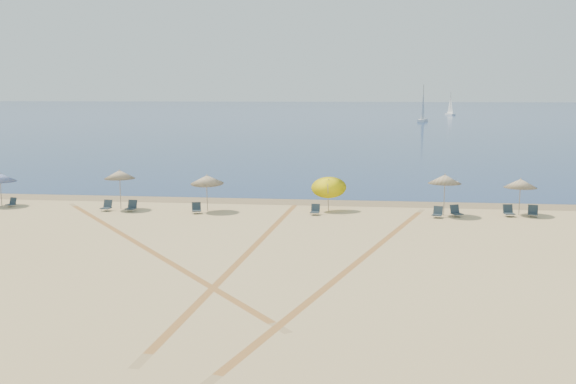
{
  "coord_description": "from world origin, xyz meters",
  "views": [
    {
      "loc": [
        5.01,
        -22.11,
        7.82
      ],
      "look_at": [
        0.0,
        20.0,
        1.3
      ],
      "focal_mm": 41.47,
      "sensor_mm": 36.0,
      "label": 1
    }
  ],
  "objects_px": {
    "umbrella_2": "(207,180)",
    "chair_8": "(509,211)",
    "chair_1": "(12,203)",
    "sailboat_0": "(423,111)",
    "umbrella_0": "(0,178)",
    "chair_6": "(438,213)",
    "umbrella_1": "(120,174)",
    "umbrella_4": "(445,179)",
    "sailboat_1": "(450,108)",
    "chair_4": "(197,209)",
    "chair_2": "(107,206)",
    "chair_7": "(456,211)",
    "chair_9": "(533,212)",
    "umbrella_5": "(520,183)",
    "umbrella_3": "(329,184)",
    "chair_3": "(132,206)",
    "chair_5": "(315,210)"
  },
  "relations": [
    {
      "from": "umbrella_0",
      "to": "chair_1",
      "type": "xyz_separation_m",
      "value": [
        0.91,
        -0.32,
        -1.67
      ]
    },
    {
      "from": "chair_6",
      "to": "chair_4",
      "type": "bearing_deg",
      "value": -161.97
    },
    {
      "from": "chair_3",
      "to": "umbrella_4",
      "type": "bearing_deg",
      "value": 7.8
    },
    {
      "from": "chair_6",
      "to": "sailboat_0",
      "type": "distance_m",
      "value": 127.9
    },
    {
      "from": "chair_4",
      "to": "umbrella_1",
      "type": "bearing_deg",
      "value": 153.03
    },
    {
      "from": "chair_2",
      "to": "chair_3",
      "type": "bearing_deg",
      "value": 8.3
    },
    {
      "from": "umbrella_1",
      "to": "chair_6",
      "type": "height_order",
      "value": "umbrella_1"
    },
    {
      "from": "umbrella_4",
      "to": "sailboat_0",
      "type": "xyz_separation_m",
      "value": [
        8.78,
        126.78,
        0.45
      ]
    },
    {
      "from": "umbrella_0",
      "to": "sailboat_0",
      "type": "distance_m",
      "value": 132.38
    },
    {
      "from": "sailboat_0",
      "to": "umbrella_3",
      "type": "bearing_deg",
      "value": -82.76
    },
    {
      "from": "umbrella_5",
      "to": "chair_6",
      "type": "relative_size",
      "value": 2.9
    },
    {
      "from": "umbrella_3",
      "to": "umbrella_0",
      "type": "bearing_deg",
      "value": -178.46
    },
    {
      "from": "umbrella_4",
      "to": "sailboat_1",
      "type": "distance_m",
      "value": 174.31
    },
    {
      "from": "chair_3",
      "to": "chair_9",
      "type": "height_order",
      "value": "chair_3"
    },
    {
      "from": "umbrella_0",
      "to": "sailboat_1",
      "type": "relative_size",
      "value": 0.31
    },
    {
      "from": "sailboat_1",
      "to": "chair_4",
      "type": "bearing_deg",
      "value": -121.59
    },
    {
      "from": "umbrella_1",
      "to": "umbrella_3",
      "type": "relative_size",
      "value": 1.02
    },
    {
      "from": "umbrella_2",
      "to": "chair_8",
      "type": "bearing_deg",
      "value": 1.53
    },
    {
      "from": "umbrella_3",
      "to": "chair_3",
      "type": "bearing_deg",
      "value": -172.81
    },
    {
      "from": "umbrella_3",
      "to": "chair_2",
      "type": "height_order",
      "value": "umbrella_3"
    },
    {
      "from": "umbrella_5",
      "to": "chair_2",
      "type": "height_order",
      "value": "umbrella_5"
    },
    {
      "from": "umbrella_1",
      "to": "umbrella_3",
      "type": "distance_m",
      "value": 13.79
    },
    {
      "from": "chair_8",
      "to": "umbrella_3",
      "type": "bearing_deg",
      "value": 169.1
    },
    {
      "from": "umbrella_5",
      "to": "chair_6",
      "type": "height_order",
      "value": "umbrella_5"
    },
    {
      "from": "umbrella_3",
      "to": "chair_5",
      "type": "distance_m",
      "value": 2.18
    },
    {
      "from": "chair_4",
      "to": "chair_6",
      "type": "xyz_separation_m",
      "value": [
        15.21,
        0.33,
        0.0
      ]
    },
    {
      "from": "chair_1",
      "to": "chair_6",
      "type": "xyz_separation_m",
      "value": [
        28.24,
        -0.54,
        0.04
      ]
    },
    {
      "from": "chair_6",
      "to": "chair_8",
      "type": "height_order",
      "value": "chair_8"
    },
    {
      "from": "umbrella_2",
      "to": "chair_1",
      "type": "bearing_deg",
      "value": 179.55
    },
    {
      "from": "chair_7",
      "to": "chair_9",
      "type": "relative_size",
      "value": 1.07
    },
    {
      "from": "umbrella_0",
      "to": "chair_6",
      "type": "relative_size",
      "value": 2.81
    },
    {
      "from": "umbrella_0",
      "to": "umbrella_2",
      "type": "xyz_separation_m",
      "value": [
        14.49,
        -0.42,
        0.15
      ]
    },
    {
      "from": "chair_4",
      "to": "chair_9",
      "type": "relative_size",
      "value": 0.98
    },
    {
      "from": "chair_1",
      "to": "sailboat_0",
      "type": "distance_m",
      "value": 132.45
    },
    {
      "from": "umbrella_0",
      "to": "sailboat_1",
      "type": "height_order",
      "value": "sailboat_1"
    },
    {
      "from": "umbrella_0",
      "to": "umbrella_5",
      "type": "relative_size",
      "value": 0.97
    },
    {
      "from": "umbrella_5",
      "to": "chair_3",
      "type": "xyz_separation_m",
      "value": [
        -24.81,
        -1.74,
        -1.69
      ]
    },
    {
      "from": "chair_2",
      "to": "chair_4",
      "type": "xyz_separation_m",
      "value": [
        6.06,
        -0.17,
        -0.01
      ]
    },
    {
      "from": "umbrella_3",
      "to": "chair_4",
      "type": "xyz_separation_m",
      "value": [
        -8.36,
        -1.78,
        -1.48
      ]
    },
    {
      "from": "chair_8",
      "to": "umbrella_4",
      "type": "bearing_deg",
      "value": 174.25
    },
    {
      "from": "umbrella_4",
      "to": "chair_2",
      "type": "distance_m",
      "value": 21.83
    },
    {
      "from": "sailboat_1",
      "to": "chair_9",
      "type": "bearing_deg",
      "value": -114.84
    },
    {
      "from": "umbrella_2",
      "to": "umbrella_3",
      "type": "height_order",
      "value": "umbrella_3"
    },
    {
      "from": "umbrella_0",
      "to": "chair_9",
      "type": "xyz_separation_m",
      "value": [
        35.09,
        0.14,
        -1.62
      ]
    },
    {
      "from": "chair_1",
      "to": "chair_9",
      "type": "relative_size",
      "value": 0.85
    },
    {
      "from": "chair_6",
      "to": "umbrella_1",
      "type": "bearing_deg",
      "value": -164.82
    },
    {
      "from": "umbrella_5",
      "to": "sailboat_1",
      "type": "distance_m",
      "value": 172.98
    },
    {
      "from": "umbrella_2",
      "to": "chair_5",
      "type": "distance_m",
      "value": 7.3
    },
    {
      "from": "umbrella_5",
      "to": "chair_9",
      "type": "xyz_separation_m",
      "value": [
        0.7,
        -0.59,
        -1.69
      ]
    },
    {
      "from": "chair_7",
      "to": "umbrella_0",
      "type": "bearing_deg",
      "value": 155.92
    }
  ]
}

